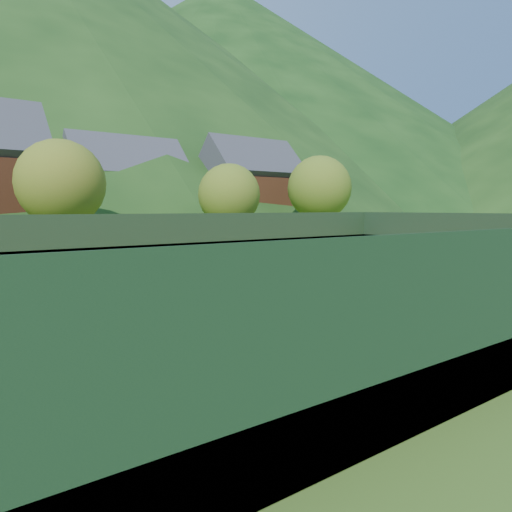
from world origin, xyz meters
TOP-DOWN VIEW (x-y plane):
  - ground at (0.00, 0.00)m, footprint 400.00×400.00m
  - clay_court at (0.00, 0.00)m, footprint 40.00×24.00m
  - mountain_far_right at (90.00, 150.00)m, footprint 260.00×260.00m
  - coach at (-4.16, -2.67)m, footprint 0.77×0.67m
  - student_a at (2.75, 1.88)m, footprint 0.77×0.60m
  - student_b at (5.61, 2.07)m, footprint 0.84×0.50m
  - student_c at (7.73, 2.44)m, footprint 0.84×0.60m
  - student_d at (9.28, 2.13)m, footprint 1.14×0.88m
  - tennis_ball_0 at (-4.33, -2.02)m, footprint 0.07×0.07m
  - tennis_ball_1 at (3.34, -3.97)m, footprint 0.07×0.07m
  - tennis_ball_2 at (-1.17, -7.68)m, footprint 0.07×0.07m
  - tennis_ball_3 at (5.79, -3.21)m, footprint 0.07×0.07m
  - tennis_ball_4 at (3.64, -7.83)m, footprint 0.07×0.07m
  - tennis_ball_5 at (-2.63, -6.41)m, footprint 0.07×0.07m
  - tennis_ball_6 at (5.63, -4.84)m, footprint 0.07×0.07m
  - tennis_ball_7 at (3.85, -2.33)m, footprint 0.07×0.07m
  - tennis_ball_8 at (-1.21, -7.15)m, footprint 0.07×0.07m
  - tennis_ball_9 at (-5.87, -5.81)m, footprint 0.07×0.07m
  - tennis_ball_10 at (-8.10, -1.77)m, footprint 0.07×0.07m
  - tennis_ball_11 at (-1.11, -8.47)m, footprint 0.07×0.07m
  - tennis_ball_12 at (1.22, -8.16)m, footprint 0.07×0.07m
  - tennis_ball_13 at (-3.97, -1.86)m, footprint 0.07×0.07m
  - tennis_ball_14 at (-2.56, -8.01)m, footprint 0.07×0.07m
  - tennis_ball_15 at (-4.34, -5.79)m, footprint 0.07×0.07m
  - tennis_ball_16 at (-2.81, -4.79)m, footprint 0.07×0.07m
  - tennis_ball_17 at (-8.32, -3.29)m, footprint 0.07×0.07m
  - tennis_ball_18 at (-8.34, -4.04)m, footprint 0.07×0.07m
  - tennis_ball_19 at (-6.95, -6.66)m, footprint 0.07×0.07m
  - tennis_ball_20 at (0.72, -4.14)m, footprint 0.07×0.07m
  - tennis_ball_21 at (0.66, -6.81)m, footprint 0.07×0.07m
  - tennis_ball_22 at (4.24, -5.58)m, footprint 0.07×0.07m
  - tennis_ball_23 at (-3.36, -6.36)m, footprint 0.07×0.07m
  - tennis_ball_24 at (-2.42, -5.15)m, footprint 0.07×0.07m
  - tennis_ball_25 at (-2.33, -7.79)m, footprint 0.07×0.07m
  - court_lines at (0.00, 0.00)m, footprint 23.83×11.03m
  - tennis_net at (0.00, 0.00)m, footprint 0.10×12.07m
  - perimeter_fence at (0.00, 0.00)m, footprint 40.40×24.24m
  - ball_hopper at (-8.76, -4.89)m, footprint 0.57×0.57m
  - chalet_mid at (6.00, 34.00)m, footprint 12.65×8.82m
  - chalet_right at (20.00, 30.00)m, footprint 11.50×8.82m
  - tree_b at (-4.00, 20.00)m, footprint 6.40×6.40m
  - tree_c at (10.00, 19.00)m, footprint 5.60×5.60m
  - tree_d at (22.00, 20.00)m, footprint 6.80×6.80m

SIDE VIEW (x-z plane):
  - ground at x=0.00m, z-range 0.00..0.00m
  - clay_court at x=0.00m, z-range 0.00..0.02m
  - court_lines at x=0.00m, z-range 0.02..0.03m
  - tennis_ball_0 at x=-4.33m, z-range 0.02..0.09m
  - tennis_ball_1 at x=3.34m, z-range 0.02..0.09m
  - tennis_ball_2 at x=-1.17m, z-range 0.02..0.09m
  - tennis_ball_3 at x=5.79m, z-range 0.02..0.09m
  - tennis_ball_4 at x=3.64m, z-range 0.02..0.09m
  - tennis_ball_5 at x=-2.63m, z-range 0.02..0.09m
  - tennis_ball_6 at x=5.63m, z-range 0.02..0.09m
  - tennis_ball_7 at x=3.85m, z-range 0.02..0.09m
  - tennis_ball_8 at x=-1.21m, z-range 0.02..0.09m
  - tennis_ball_9 at x=-5.87m, z-range 0.02..0.09m
  - tennis_ball_10 at x=-8.10m, z-range 0.02..0.09m
  - tennis_ball_11 at x=-1.11m, z-range 0.02..0.09m
  - tennis_ball_12 at x=1.22m, z-range 0.02..0.09m
  - tennis_ball_13 at x=-3.97m, z-range 0.02..0.09m
  - tennis_ball_14 at x=-2.56m, z-range 0.02..0.09m
  - tennis_ball_15 at x=-4.34m, z-range 0.02..0.09m
  - tennis_ball_16 at x=-2.81m, z-range 0.02..0.09m
  - tennis_ball_17 at x=-8.32m, z-range 0.02..0.09m
  - tennis_ball_18 at x=-8.34m, z-range 0.02..0.09m
  - tennis_ball_19 at x=-6.95m, z-range 0.02..0.09m
  - tennis_ball_20 at x=0.72m, z-range 0.02..0.09m
  - tennis_ball_21 at x=0.66m, z-range 0.02..0.09m
  - tennis_ball_22 at x=4.24m, z-range 0.02..0.09m
  - tennis_ball_23 at x=-3.36m, z-range 0.02..0.09m
  - tennis_ball_24 at x=-2.42m, z-range 0.02..0.09m
  - tennis_ball_25 at x=-2.33m, z-range 0.02..0.09m
  - tennis_net at x=0.00m, z-range -0.03..1.07m
  - student_b at x=5.61m, z-range 0.02..1.37m
  - ball_hopper at x=-8.76m, z-range 0.27..1.27m
  - student_d at x=9.28m, z-range 0.02..1.57m
  - student_a at x=2.75m, z-range 0.02..1.59m
  - student_c at x=7.73m, z-range 0.02..1.64m
  - coach at x=-4.16m, z-range 0.02..1.81m
  - perimeter_fence at x=0.00m, z-range -0.23..2.77m
  - tree_c at x=10.00m, z-range 0.87..8.22m
  - chalet_mid at x=6.00m, z-range -0.74..10.72m
  - tree_b at x=-4.00m, z-range 0.99..9.39m
  - chalet_right at x=20.00m, z-range -0.70..11.21m
  - tree_d at x=22.00m, z-range 1.06..9.98m
  - mountain_far_right at x=90.00m, z-range 0.00..95.00m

